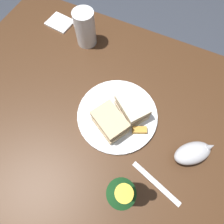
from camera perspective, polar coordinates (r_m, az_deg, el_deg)
The scene contains 14 objects.
ground_plane at distance 1.43m, azimuth -0.79°, elevation -12.89°, with size 6.00×6.00×0.00m, color #333842.
dining_table at distance 1.05m, azimuth -1.06°, elevation -9.01°, with size 1.30×0.90×0.77m, color #422816.
plate at distance 0.67m, azimuth 1.63°, elevation -0.92°, with size 0.28×0.28×0.01m, color white.
sandwich_half_left at distance 0.62m, azimuth -0.60°, elevation -3.13°, with size 0.14×0.12×0.07m.
sandwich_half_right at distance 0.64m, azimuth 6.08°, elevation 1.40°, with size 0.13×0.13×0.07m.
potato_wedge_front at distance 0.64m, azimuth 2.76°, elevation -4.06°, with size 0.06×0.02×0.02m, color #AD702D.
potato_wedge_middle at distance 0.66m, azimuth 8.44°, elevation -0.67°, with size 0.04×0.02×0.02m, color #AD702D.
potato_wedge_back at distance 0.64m, azimuth 8.33°, elevation -5.43°, with size 0.05×0.02×0.02m, color gold.
potato_wedge_left_edge at distance 0.64m, azimuth 3.43°, elevation -4.42°, with size 0.04×0.02×0.02m, color #AD702D.
pint_glass at distance 0.84m, azimuth -8.04°, elevation 23.29°, with size 0.08×0.08×0.14m.
gravy_boat at distance 0.65m, azimuth 23.25°, elevation -11.30°, with size 0.13×0.13×0.07m.
cider_bottle at distance 0.52m, azimuth 2.46°, elevation -23.40°, with size 0.07×0.07×0.28m.
napkin at distance 0.98m, azimuth -15.50°, elevation 24.63°, with size 0.11×0.09×0.01m, color white.
fork at distance 0.64m, azimuth 13.11°, elevation -20.26°, with size 0.18×0.02×0.01m, color silver.
Camera 1 is at (-0.13, 0.23, 1.40)m, focal length 30.21 mm.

